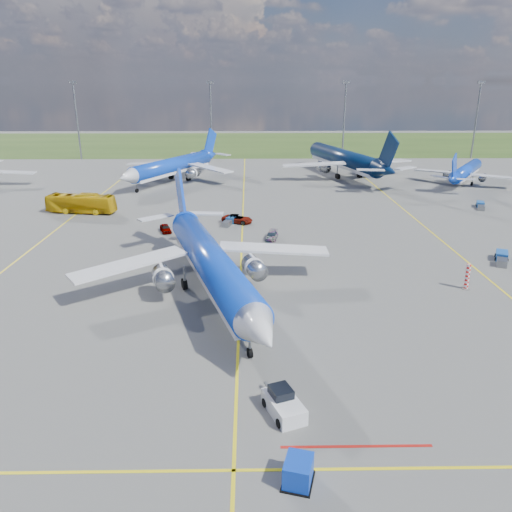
{
  "coord_description": "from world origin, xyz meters",
  "views": [
    {
      "loc": [
        0.98,
        -44.56,
        22.64
      ],
      "look_at": [
        1.83,
        8.41,
        4.0
      ],
      "focal_mm": 35.0,
      "sensor_mm": 36.0,
      "label": 1
    }
  ],
  "objects_px": {
    "apron_bus": "(81,203)",
    "baggage_tug_e": "(481,205)",
    "service_car_b": "(237,219)",
    "bg_jet_nnw": "(173,182)",
    "service_car_a": "(165,228)",
    "baggage_tug_w": "(502,258)",
    "bg_jet_ne": "(464,183)",
    "service_car_c": "(272,236)",
    "baggage_tug_c": "(230,221)",
    "bg_jet_n": "(343,176)",
    "uld_container": "(298,471)",
    "main_airliner": "(212,295)",
    "warning_post": "(467,277)",
    "pushback_tug": "(283,404)"
  },
  "relations": [
    {
      "from": "warning_post",
      "to": "baggage_tug_e",
      "type": "height_order",
      "value": "warning_post"
    },
    {
      "from": "bg_jet_ne",
      "to": "baggage_tug_c",
      "type": "height_order",
      "value": "bg_jet_ne"
    },
    {
      "from": "bg_jet_n",
      "to": "uld_container",
      "type": "bearing_deg",
      "value": 62.85
    },
    {
      "from": "service_car_b",
      "to": "baggage_tug_e",
      "type": "xyz_separation_m",
      "value": [
        45.68,
        9.83,
        -0.25
      ]
    },
    {
      "from": "bg_jet_ne",
      "to": "service_car_b",
      "type": "height_order",
      "value": "bg_jet_ne"
    },
    {
      "from": "apron_bus",
      "to": "baggage_tug_e",
      "type": "height_order",
      "value": "apron_bus"
    },
    {
      "from": "main_airliner",
      "to": "service_car_c",
      "type": "relative_size",
      "value": 10.65
    },
    {
      "from": "warning_post",
      "to": "baggage_tug_e",
      "type": "bearing_deg",
      "value": 63.93
    },
    {
      "from": "service_car_b",
      "to": "apron_bus",
      "type": "bearing_deg",
      "value": 96.61
    },
    {
      "from": "main_airliner",
      "to": "warning_post",
      "type": "bearing_deg",
      "value": -14.71
    },
    {
      "from": "bg_jet_n",
      "to": "apron_bus",
      "type": "relative_size",
      "value": 3.81
    },
    {
      "from": "warning_post",
      "to": "uld_container",
      "type": "relative_size",
      "value": 1.52
    },
    {
      "from": "bg_jet_n",
      "to": "bg_jet_ne",
      "type": "xyz_separation_m",
      "value": [
        26.86,
        -9.77,
        0.0
      ]
    },
    {
      "from": "apron_bus",
      "to": "baggage_tug_w",
      "type": "bearing_deg",
      "value": -103.43
    },
    {
      "from": "pushback_tug",
      "to": "uld_container",
      "type": "xyz_separation_m",
      "value": [
        0.44,
        -6.63,
        0.06
      ]
    },
    {
      "from": "baggage_tug_e",
      "to": "apron_bus",
      "type": "bearing_deg",
      "value": -158.15
    },
    {
      "from": "uld_container",
      "to": "service_car_c",
      "type": "relative_size",
      "value": 0.5
    },
    {
      "from": "bg_jet_ne",
      "to": "apron_bus",
      "type": "height_order",
      "value": "bg_jet_ne"
    },
    {
      "from": "warning_post",
      "to": "bg_jet_ne",
      "type": "bearing_deg",
      "value": 67.62
    },
    {
      "from": "apron_bus",
      "to": "service_car_a",
      "type": "xyz_separation_m",
      "value": [
        17.12,
        -12.47,
        -1.13
      ]
    },
    {
      "from": "bg_jet_ne",
      "to": "bg_jet_nnw",
      "type": "bearing_deg",
      "value": 31.46
    },
    {
      "from": "service_car_c",
      "to": "service_car_a",
      "type": "bearing_deg",
      "value": 176.95
    },
    {
      "from": "warning_post",
      "to": "baggage_tug_w",
      "type": "relative_size",
      "value": 0.6
    },
    {
      "from": "bg_jet_ne",
      "to": "apron_bus",
      "type": "bearing_deg",
      "value": 52.04
    },
    {
      "from": "bg_jet_nnw",
      "to": "main_airliner",
      "type": "height_order",
      "value": "main_airliner"
    },
    {
      "from": "main_airliner",
      "to": "uld_container",
      "type": "bearing_deg",
      "value": -93.1
    },
    {
      "from": "service_car_c",
      "to": "baggage_tug_e",
      "type": "bearing_deg",
      "value": 36.37
    },
    {
      "from": "main_airliner",
      "to": "service_car_b",
      "type": "height_order",
      "value": "main_airliner"
    },
    {
      "from": "bg_jet_nnw",
      "to": "service_car_b",
      "type": "height_order",
      "value": "bg_jet_nnw"
    },
    {
      "from": "service_car_c",
      "to": "baggage_tug_w",
      "type": "xyz_separation_m",
      "value": [
        30.02,
        -10.33,
        -0.06
      ]
    },
    {
      "from": "bg_jet_ne",
      "to": "service_car_a",
      "type": "xyz_separation_m",
      "value": [
        -63.91,
        -39.04,
        0.61
      ]
    },
    {
      "from": "bg_jet_ne",
      "to": "pushback_tug",
      "type": "relative_size",
      "value": 5.9
    },
    {
      "from": "bg_jet_nnw",
      "to": "baggage_tug_w",
      "type": "height_order",
      "value": "bg_jet_nnw"
    },
    {
      "from": "bg_jet_n",
      "to": "uld_container",
      "type": "height_order",
      "value": "bg_jet_n"
    },
    {
      "from": "bg_jet_nnw",
      "to": "service_car_a",
      "type": "height_order",
      "value": "bg_jet_nnw"
    },
    {
      "from": "bg_jet_nnw",
      "to": "service_car_b",
      "type": "relative_size",
      "value": 7.94
    },
    {
      "from": "main_airliner",
      "to": "apron_bus",
      "type": "xyz_separation_m",
      "value": [
        -26.16,
        37.24,
        1.74
      ]
    },
    {
      "from": "bg_jet_n",
      "to": "baggage_tug_w",
      "type": "height_order",
      "value": "bg_jet_n"
    },
    {
      "from": "bg_jet_n",
      "to": "baggage_tug_w",
      "type": "relative_size",
      "value": 9.51
    },
    {
      "from": "baggage_tug_e",
      "to": "warning_post",
      "type": "bearing_deg",
      "value": -96.14
    },
    {
      "from": "warning_post",
      "to": "bg_jet_n",
      "type": "height_order",
      "value": "bg_jet_n"
    },
    {
      "from": "bg_jet_nnw",
      "to": "service_car_c",
      "type": "distance_m",
      "value": 50.78
    },
    {
      "from": "warning_post",
      "to": "service_car_b",
      "type": "height_order",
      "value": "warning_post"
    },
    {
      "from": "baggage_tug_c",
      "to": "baggage_tug_e",
      "type": "distance_m",
      "value": 47.96
    },
    {
      "from": "uld_container",
      "to": "service_car_b",
      "type": "relative_size",
      "value": 0.38
    },
    {
      "from": "uld_container",
      "to": "service_car_a",
      "type": "height_order",
      "value": "uld_container"
    },
    {
      "from": "pushback_tug",
      "to": "baggage_tug_w",
      "type": "height_order",
      "value": "pushback_tug"
    },
    {
      "from": "apron_bus",
      "to": "pushback_tug",
      "type": "bearing_deg",
      "value": -141.25
    },
    {
      "from": "bg_jet_nnw",
      "to": "bg_jet_ne",
      "type": "xyz_separation_m",
      "value": [
        68.55,
        -2.89,
        0.0
      ]
    },
    {
      "from": "service_car_c",
      "to": "baggage_tug_c",
      "type": "height_order",
      "value": "service_car_c"
    }
  ]
}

